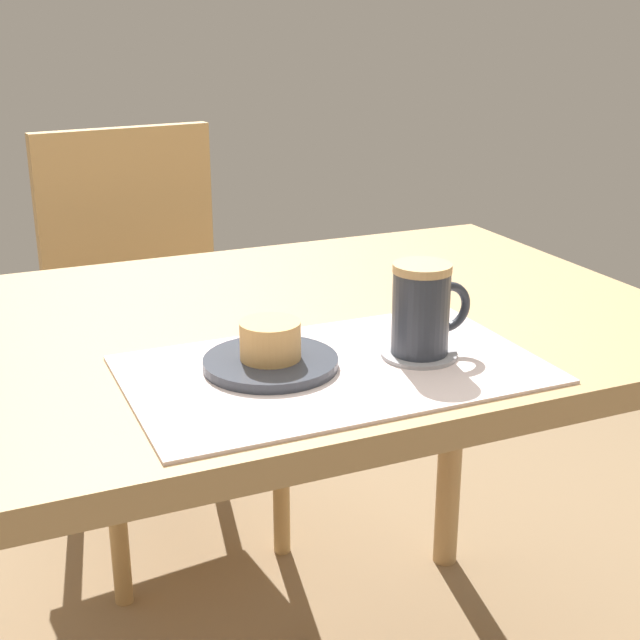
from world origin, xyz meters
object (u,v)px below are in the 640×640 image
(pastry_plate, at_px, (271,363))
(pastry, at_px, (270,340))
(dining_table, at_px, (278,376))
(coffee_mug, at_px, (423,308))
(wooden_chair, at_px, (151,322))

(pastry_plate, bearing_deg, pastry, 0.00)
(dining_table, distance_m, coffee_mug, 0.28)
(pastry_plate, xyz_separation_m, pastry, (0.00, 0.00, 0.03))
(pastry_plate, xyz_separation_m, coffee_mug, (0.18, -0.04, 0.05))
(dining_table, bearing_deg, pastry, -113.25)
(dining_table, height_order, pastry, pastry)
(dining_table, relative_size, pastry_plate, 6.94)
(wooden_chair, height_order, pastry_plate, wooden_chair)
(pastry, xyz_separation_m, coffee_mug, (0.18, -0.04, 0.03))
(pastry_plate, distance_m, pastry, 0.03)
(pastry_plate, height_order, coffee_mug, coffee_mug)
(wooden_chair, relative_size, pastry, 12.43)
(dining_table, xyz_separation_m, pastry_plate, (-0.07, -0.17, 0.10))
(pastry_plate, distance_m, coffee_mug, 0.19)
(dining_table, xyz_separation_m, wooden_chair, (-0.02, 0.72, -0.15))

